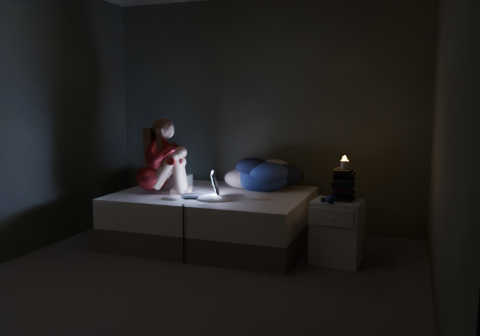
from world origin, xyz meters
The scene contains 14 objects.
floor centered at (0.00, 0.00, -0.01)m, with size 3.60×3.80×0.02m, color #464241.
wall_back centered at (0.00, 1.91, 1.30)m, with size 3.60×0.02×2.60m, color #2F302C.
wall_left centered at (-1.81, 0.00, 1.30)m, with size 0.02×3.80×2.60m, color #2F302C.
wall_right centered at (1.81, 0.00, 1.30)m, with size 0.02×3.80×2.60m, color #2F302C.
bed centered at (-0.27, 1.10, 0.26)m, with size 1.89×1.42×0.52m, color beige, non-canonical shape.
pillow centered at (-0.88, 1.26, 0.58)m, with size 0.44×0.32×0.13m, color silver.
woman centered at (-0.84, 0.85, 0.90)m, with size 0.48×0.31×0.77m, color maroon, non-canonical shape.
laptop centered at (-0.31, 0.83, 0.65)m, with size 0.37×0.26×0.26m, color black, non-canonical shape.
clothes_pile centered at (0.14, 1.43, 0.70)m, with size 0.59×0.48×0.36m, color navy, non-canonical shape.
nightstand centered at (1.01, 0.89, 0.28)m, with size 0.42×0.38×0.56m, color silver.
book_stack centered at (1.06, 0.93, 0.71)m, with size 0.19×0.25×0.29m, color black, non-canonical shape.
candle centered at (1.06, 0.93, 0.89)m, with size 0.07×0.07×0.08m, color beige.
phone centered at (0.91, 0.85, 0.57)m, with size 0.07×0.14×0.01m, color black.
blue_orb centered at (0.99, 0.73, 0.60)m, with size 0.08×0.08×0.08m, color navy.
Camera 1 is at (1.60, -3.33, 1.41)m, focal length 35.82 mm.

